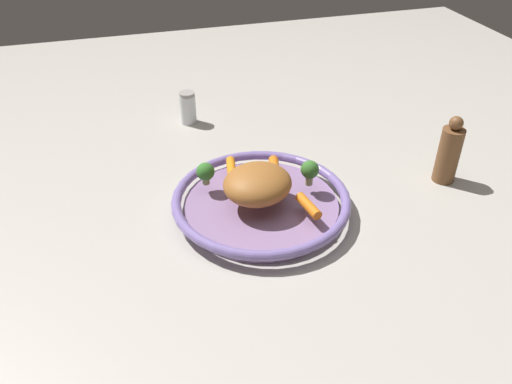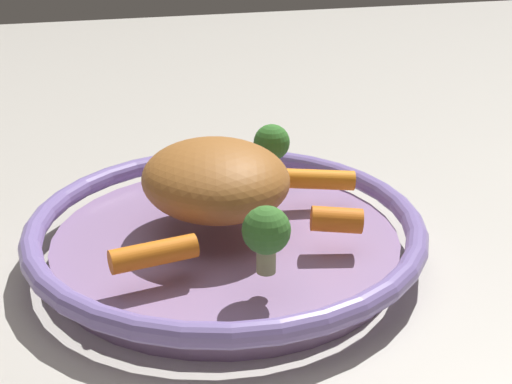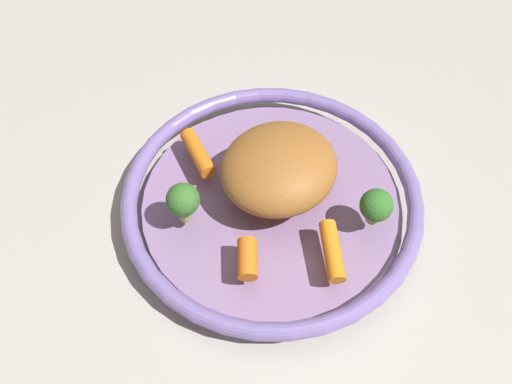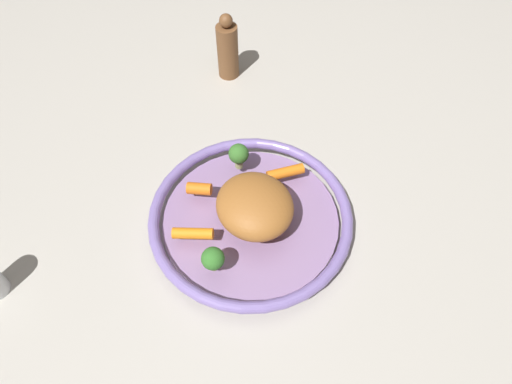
# 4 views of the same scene
# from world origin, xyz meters

# --- Properties ---
(ground_plane) EXTENTS (2.34, 2.34, 0.00)m
(ground_plane) POSITION_xyz_m (0.00, 0.00, 0.00)
(ground_plane) COLOR #B7B2A8
(serving_bowl) EXTENTS (0.35, 0.35, 0.04)m
(serving_bowl) POSITION_xyz_m (0.00, 0.00, 0.02)
(serving_bowl) COLOR #8E709E
(serving_bowl) RESTS_ON ground_plane
(roast_chicken_piece) EXTENTS (0.17, 0.17, 0.06)m
(roast_chicken_piece) POSITION_xyz_m (-0.01, -0.01, 0.07)
(roast_chicken_piece) COLOR #A1612A
(roast_chicken_piece) RESTS_ON serving_bowl
(baby_carrot_right) EXTENTS (0.03, 0.07, 0.02)m
(baby_carrot_right) POSITION_xyz_m (-0.04, 0.10, 0.05)
(baby_carrot_right) COLOR orange
(baby_carrot_right) RESTS_ON serving_bowl
(baby_carrot_back) EXTENTS (0.03, 0.05, 0.02)m
(baby_carrot_back) POSITION_xyz_m (0.05, 0.08, 0.05)
(baby_carrot_back) COLOR orange
(baby_carrot_back) RESTS_ON serving_bowl
(baby_carrot_near_rim) EXTENTS (0.03, 0.07, 0.02)m
(baby_carrot_near_rim) POSITION_xyz_m (0.07, -0.07, 0.05)
(baby_carrot_near_rim) COLOR orange
(baby_carrot_near_rim) RESTS_ON serving_bowl
(broccoli_floret_edge) EXTENTS (0.04, 0.04, 0.05)m
(broccoli_floret_edge) POSITION_xyz_m (-0.09, 0.07, 0.07)
(broccoli_floret_edge) COLOR #98A866
(broccoli_floret_edge) RESTS_ON serving_bowl
(broccoli_floret_small) EXTENTS (0.04, 0.04, 0.05)m
(broccoli_floret_small) POSITION_xyz_m (0.10, 0.01, 0.07)
(broccoli_floret_small) COLOR #9BA566
(broccoli_floret_small) RESTS_ON serving_bowl
(pepper_mill) EXTENTS (0.05, 0.05, 0.15)m
(pepper_mill) POSITION_xyz_m (0.41, 0.00, 0.07)
(pepper_mill) COLOR brown
(pepper_mill) RESTS_ON ground_plane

